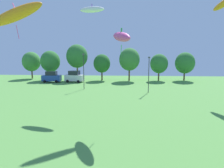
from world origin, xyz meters
The scene contains 14 objects.
kite_flying_0 centered at (-0.17, 20.12, 8.17)m, with size 2.28×4.03×2.50m.
kite_flying_5 centered at (-9.25, 18.49, 10.01)m, with size 4.96×1.93×3.56m.
kite_flying_9 centered at (-4.05, 27.20, 12.11)m, with size 3.50×1.72×1.12m.
parked_car_leftmost centered at (-16.59, 45.43, 1.24)m, with size 4.33×2.16×2.54m.
parked_car_second_from_left centered at (-11.42, 45.98, 1.29)m, with size 4.41×2.51×2.65m.
light_post_0 centered at (4.19, 34.64, 3.43)m, with size 0.36×0.20×6.06m.
light_post_1 centered at (-7.38, 37.24, 3.69)m, with size 0.36×0.20×6.58m.
treeline_tree_0 centered at (-24.20, 51.81, 4.44)m, with size 4.60×4.60×6.98m.
treeline_tree_1 centered at (-18.20, 49.33, 4.60)m, with size 4.73×4.73×7.22m.
treeline_tree_2 centered at (-11.57, 49.68, 5.88)m, with size 5.19×5.19×8.75m.
treeline_tree_3 centered at (-5.43, 49.54, 4.13)m, with size 4.08×4.08×6.39m.
treeline_tree_4 centered at (1.24, 49.20, 5.14)m, with size 4.91×4.91×7.85m.
treeline_tree_5 centered at (8.40, 49.93, 4.12)m, with size 4.23×4.23×6.46m.
treeline_tree_6 centered at (14.68, 50.53, 4.28)m, with size 4.66×4.66×6.85m.
Camera 1 is at (0.21, 1.04, 6.68)m, focal length 32.00 mm.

